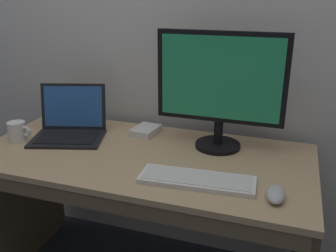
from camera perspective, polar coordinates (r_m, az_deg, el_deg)
desk at (r=1.72m, az=-3.91°, el=-11.34°), size 1.44×0.69×0.72m
laptop_black at (r=1.84m, az=-14.83°, el=-0.16°), size 0.39×0.36×0.23m
external_monitor at (r=1.59m, az=7.99°, el=5.91°), size 0.55×0.20×0.51m
wired_keyboard at (r=1.38m, az=4.45°, el=-8.21°), size 0.43×0.17×0.02m
computer_mouse at (r=1.32m, az=16.15°, el=-10.01°), size 0.07×0.12×0.04m
external_drive_box at (r=1.83m, az=-3.43°, el=-0.67°), size 0.13×0.16×0.03m
coffee_mug at (r=1.87m, az=-22.08°, el=-0.76°), size 0.12×0.08×0.09m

